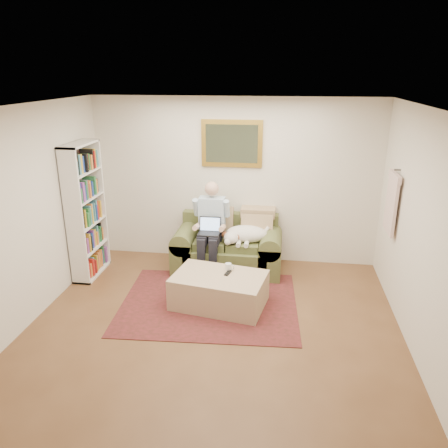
% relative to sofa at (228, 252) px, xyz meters
% --- Properties ---
extents(room_shell, '(4.51, 5.00, 2.61)m').
position_rel_sofa_xyz_m(room_shell, '(0.05, -1.69, 1.01)').
color(room_shell, brown).
rests_on(room_shell, ground).
extents(rug, '(2.42, 1.99, 0.01)m').
position_rel_sofa_xyz_m(rug, '(-0.10, -1.11, -0.28)').
color(rug, '#351E15').
rests_on(rug, room_shell).
extents(sofa, '(1.65, 0.84, 0.99)m').
position_rel_sofa_xyz_m(sofa, '(0.00, 0.00, 0.00)').
color(sofa, '#596334').
rests_on(sofa, room_shell).
extents(seated_man, '(0.54, 0.78, 1.39)m').
position_rel_sofa_xyz_m(seated_man, '(-0.25, -0.15, 0.41)').
color(seated_man, '#8CB5D8').
rests_on(seated_man, sofa).
extents(laptop, '(0.32, 0.25, 0.23)m').
position_rel_sofa_xyz_m(laptop, '(-0.25, -0.22, 0.44)').
color(laptop, black).
rests_on(laptop, seated_man).
extents(sleeping_dog, '(0.68, 0.43, 0.25)m').
position_rel_sofa_xyz_m(sleeping_dog, '(0.30, -0.08, 0.35)').
color(sleeping_dog, white).
rests_on(sleeping_dog, sofa).
extents(ottoman, '(1.30, 0.95, 0.43)m').
position_rel_sofa_xyz_m(ottoman, '(0.04, -1.14, -0.07)').
color(ottoman, tan).
rests_on(ottoman, room_shell).
extents(coffee_mug, '(0.08, 0.08, 0.10)m').
position_rel_sofa_xyz_m(coffee_mug, '(0.13, -0.97, 0.19)').
color(coffee_mug, white).
rests_on(coffee_mug, ottoman).
extents(tv_remote, '(0.08, 0.16, 0.02)m').
position_rel_sofa_xyz_m(tv_remote, '(0.14, -1.07, 0.15)').
color(tv_remote, black).
rests_on(tv_remote, ottoman).
extents(bookshelf, '(0.28, 0.80, 2.00)m').
position_rel_sofa_xyz_m(bookshelf, '(-2.05, -0.45, 0.71)').
color(bookshelf, white).
rests_on(bookshelf, room_shell).
extents(wall_mirror, '(0.94, 0.04, 0.72)m').
position_rel_sofa_xyz_m(wall_mirror, '(0.00, 0.42, 1.61)').
color(wall_mirror, gold).
rests_on(wall_mirror, room_shell).
extents(hanging_shirt, '(0.06, 0.52, 0.90)m').
position_rel_sofa_xyz_m(hanging_shirt, '(2.24, -0.45, 1.06)').
color(hanging_shirt, beige).
rests_on(hanging_shirt, room_shell).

